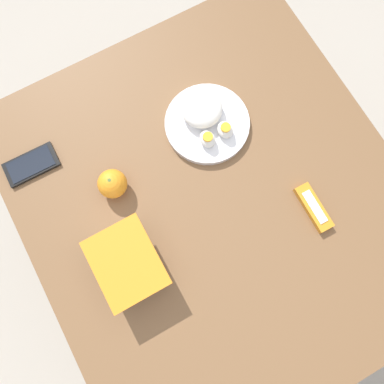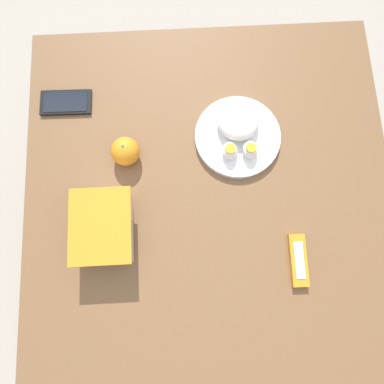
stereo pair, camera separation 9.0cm
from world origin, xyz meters
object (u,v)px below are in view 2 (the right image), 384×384
object	(u,v)px
food_container	(104,228)
orange_fruit	(125,151)
candy_bar	(298,260)
rice_plate	(238,132)
cell_phone	(66,102)

from	to	relation	value
food_container	orange_fruit	world-z (taller)	food_container
food_container	candy_bar	xyz separation A→B (m)	(-0.10, -0.45, -0.03)
orange_fruit	rice_plate	world-z (taller)	orange_fruit
orange_fruit	rice_plate	distance (m)	0.28
rice_plate	candy_bar	size ratio (longest dim) A/B	1.77
candy_bar	rice_plate	bearing A→B (deg)	20.22
candy_bar	food_container	bearing A→B (deg)	78.11
food_container	rice_plate	bearing A→B (deg)	-55.38
rice_plate	candy_bar	distance (m)	0.35
food_container	candy_bar	distance (m)	0.46
orange_fruit	cell_phone	size ratio (longest dim) A/B	0.53
candy_bar	cell_phone	xyz separation A→B (m)	(0.44, 0.56, -0.00)
food_container	orange_fruit	distance (m)	0.19
rice_plate	candy_bar	bearing A→B (deg)	-159.78
orange_fruit	candy_bar	size ratio (longest dim) A/B	0.58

